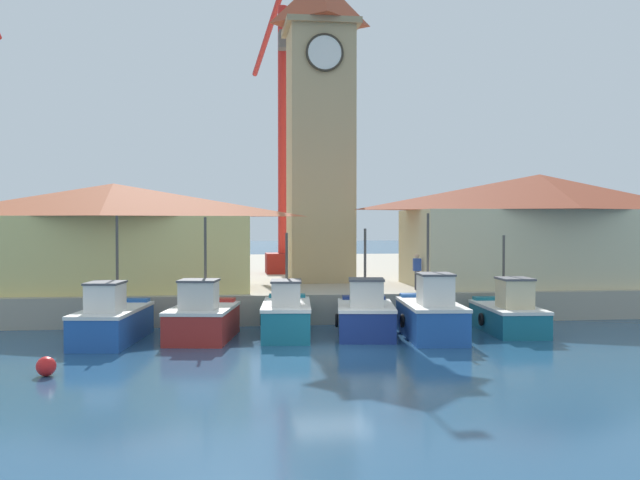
# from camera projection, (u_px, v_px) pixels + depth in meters

# --- Properties ---
(ground_plane) EXTENTS (300.00, 300.00, 0.00)m
(ground_plane) POSITION_uv_depth(u_px,v_px,m) (332.00, 352.00, 24.62)
(ground_plane) COLOR navy
(quay_wharf) EXTENTS (120.00, 40.00, 1.25)m
(quay_wharf) POSITION_uv_depth(u_px,v_px,m) (275.00, 276.00, 50.92)
(quay_wharf) COLOR #A89E89
(quay_wharf) RESTS_ON ground
(fishing_boat_far_left) EXTENTS (2.54, 5.22, 4.53)m
(fishing_boat_far_left) POSITION_uv_depth(u_px,v_px,m) (112.00, 321.00, 26.75)
(fishing_boat_far_left) COLOR #2356A8
(fishing_boat_far_left) RESTS_ON ground
(fishing_boat_left_outer) EXTENTS (2.84, 4.45, 4.47)m
(fishing_boat_left_outer) POSITION_uv_depth(u_px,v_px,m) (202.00, 318.00, 27.32)
(fishing_boat_left_outer) COLOR #AD2823
(fishing_boat_left_outer) RESTS_ON ground
(fishing_boat_left_inner) EXTENTS (2.25, 4.91, 3.88)m
(fishing_boat_left_inner) POSITION_uv_depth(u_px,v_px,m) (286.00, 316.00, 28.14)
(fishing_boat_left_inner) COLOR #196B7F
(fishing_boat_left_inner) RESTS_ON ground
(fishing_boat_mid_left) EXTENTS (2.69, 4.48, 4.05)m
(fishing_boat_mid_left) POSITION_uv_depth(u_px,v_px,m) (365.00, 316.00, 28.16)
(fishing_boat_mid_left) COLOR navy
(fishing_boat_mid_left) RESTS_ON ground
(fishing_boat_center) EXTENTS (2.36, 5.02, 4.62)m
(fishing_boat_center) POSITION_uv_depth(u_px,v_px,m) (431.00, 315.00, 27.68)
(fishing_boat_center) COLOR #2356A8
(fishing_boat_center) RESTS_ON ground
(fishing_boat_mid_right) EXTENTS (2.23, 4.84, 3.77)m
(fishing_boat_mid_right) POSITION_uv_depth(u_px,v_px,m) (509.00, 314.00, 29.16)
(fishing_boat_mid_right) COLOR #196B7F
(fishing_boat_mid_right) RESTS_ON ground
(clock_tower) EXTENTS (3.72, 3.72, 17.27)m
(clock_tower) POSITION_uv_depth(u_px,v_px,m) (320.00, 121.00, 38.38)
(clock_tower) COLOR tan
(clock_tower) RESTS_ON quay_wharf
(warehouse_left) EXTENTS (12.28, 5.61, 4.75)m
(warehouse_left) POSITION_uv_depth(u_px,v_px,m) (114.00, 236.00, 33.16)
(warehouse_left) COLOR #E5D17A
(warehouse_left) RESTS_ON quay_wharf
(warehouse_right) EXTENTS (12.89, 6.21, 5.34)m
(warehouse_right) POSITION_uv_depth(u_px,v_px,m) (539.00, 229.00, 36.03)
(warehouse_right) COLOR beige
(warehouse_right) RESTS_ON quay_wharf
(port_crane_near) EXTENTS (2.40, 11.24, 16.96)m
(port_crane_near) POSITION_uv_depth(u_px,v_px,m) (281.00, 166.00, 44.72)
(port_crane_near) COLOR maroon
(port_crane_near) RESTS_ON quay_wharf
(mooring_buoy) EXTENTS (0.55, 0.55, 0.55)m
(mooring_buoy) POSITION_uv_depth(u_px,v_px,m) (46.00, 366.00, 20.78)
(mooring_buoy) COLOR red
(mooring_buoy) RESTS_ON ground
(dock_worker_near_tower) EXTENTS (0.34, 0.22, 1.62)m
(dock_worker_near_tower) POSITION_uv_depth(u_px,v_px,m) (417.00, 271.00, 33.52)
(dock_worker_near_tower) COLOR #33333D
(dock_worker_near_tower) RESTS_ON quay_wharf
(dock_worker_along_quay) EXTENTS (0.34, 0.22, 1.62)m
(dock_worker_along_quay) POSITION_uv_depth(u_px,v_px,m) (442.00, 272.00, 32.62)
(dock_worker_along_quay) COLOR #33333D
(dock_worker_along_quay) RESTS_ON quay_wharf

